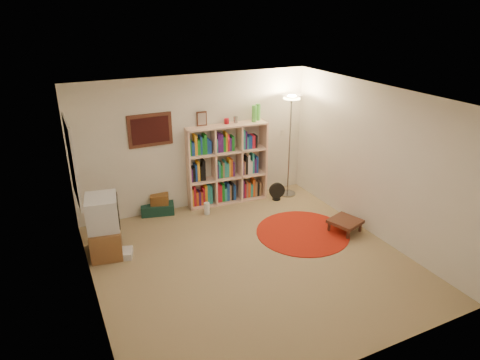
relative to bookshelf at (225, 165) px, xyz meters
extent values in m
cube|color=#917955|center=(-0.53, -2.17, -0.77)|extent=(4.50, 4.50, 0.02)
cube|color=white|center=(-0.53, -2.17, 1.75)|extent=(4.50, 4.50, 0.02)
cube|color=silver|center=(-0.53, 0.09, 0.49)|extent=(4.50, 0.02, 2.50)
cube|color=silver|center=(-0.53, -4.43, 0.49)|extent=(4.50, 0.02, 2.50)
cube|color=silver|center=(-2.79, -2.17, 0.49)|extent=(0.02, 4.50, 2.50)
cube|color=silver|center=(1.73, -2.17, 0.49)|extent=(0.02, 4.50, 2.50)
cube|color=#432117|center=(-1.38, 0.06, 0.84)|extent=(0.78, 0.04, 0.58)
cube|color=#3F0E0C|center=(-1.38, 0.04, 0.84)|extent=(0.66, 0.01, 0.46)
cube|color=white|center=(-2.76, -0.87, 0.79)|extent=(0.03, 1.00, 1.20)
cube|color=beige|center=(1.32, 0.07, 0.44)|extent=(0.08, 0.01, 0.12)
cube|color=beige|center=(0.02, -0.01, -0.74)|extent=(1.60, 0.57, 0.03)
cube|color=beige|center=(0.02, -0.01, 0.79)|extent=(1.60, 0.57, 0.03)
cube|color=beige|center=(-0.74, 0.05, 0.02)|extent=(0.07, 0.45, 1.57)
cube|color=beige|center=(0.79, -0.07, 0.02)|extent=(0.07, 0.45, 1.57)
cube|color=beige|center=(0.04, 0.20, 0.02)|extent=(1.56, 0.15, 1.57)
cube|color=beige|center=(-0.24, 0.01, 0.02)|extent=(0.07, 0.43, 1.50)
cube|color=beige|center=(0.28, -0.03, 0.02)|extent=(0.07, 0.43, 1.50)
cube|color=beige|center=(0.02, -0.01, -0.24)|extent=(1.53, 0.54, 0.03)
cube|color=beige|center=(0.02, -0.01, 0.29)|extent=(1.53, 0.54, 0.03)
cube|color=#FAA921|center=(-0.70, 0.00, -0.55)|extent=(0.06, 0.18, 0.34)
cube|color=red|center=(-0.65, 0.00, -0.52)|extent=(0.06, 0.18, 0.40)
cube|color=#DE581B|center=(-0.61, -0.01, -0.58)|extent=(0.06, 0.18, 0.27)
cube|color=#491B6F|center=(-0.56, -0.01, -0.58)|extent=(0.06, 0.18, 0.27)
cube|color=#DE581B|center=(-0.51, -0.01, -0.59)|extent=(0.05, 0.18, 0.25)
cube|color=red|center=(-0.47, -0.02, -0.55)|extent=(0.05, 0.18, 0.33)
cube|color=#FAA921|center=(-0.43, -0.02, -0.52)|extent=(0.06, 0.18, 0.39)
cube|color=teal|center=(-0.38, -0.02, -0.52)|extent=(0.06, 0.18, 0.40)
cube|color=teal|center=(-0.33, -0.03, -0.54)|extent=(0.06, 0.18, 0.37)
cube|color=#491B6F|center=(-0.70, 0.00, -0.09)|extent=(0.06, 0.18, 0.25)
cube|color=black|center=(-0.65, 0.00, -0.08)|extent=(0.06, 0.18, 0.28)
cube|color=#1B48A7|center=(-0.61, -0.01, -0.05)|extent=(0.05, 0.18, 0.33)
cube|color=#FAA921|center=(-0.56, -0.01, -0.03)|extent=(0.06, 0.18, 0.37)
cube|color=black|center=(-0.51, -0.01, -0.07)|extent=(0.06, 0.18, 0.29)
cube|color=black|center=(-0.45, -0.02, -0.02)|extent=(0.07, 0.18, 0.39)
cube|color=#1B8B2A|center=(-0.70, 0.00, 0.45)|extent=(0.06, 0.18, 0.31)
cube|color=#1B48A7|center=(-0.65, 0.00, 0.42)|extent=(0.07, 0.18, 0.26)
cube|color=#FAA921|center=(-0.59, -0.01, 0.49)|extent=(0.06, 0.18, 0.39)
cube|color=#1B8B2A|center=(-0.54, -0.01, 0.44)|extent=(0.07, 0.18, 0.30)
cube|color=#1B48A7|center=(-0.49, -0.01, 0.47)|extent=(0.04, 0.18, 0.36)
cube|color=#1B8B2A|center=(-0.46, -0.02, 0.45)|extent=(0.05, 0.18, 0.32)
cube|color=#1B8B2A|center=(-0.41, -0.02, 0.48)|extent=(0.07, 0.18, 0.38)
cube|color=#1B48A7|center=(-0.37, -0.02, 0.45)|extent=(0.04, 0.18, 0.31)
cube|color=#1B48A7|center=(-0.32, -0.03, 0.42)|extent=(0.06, 0.18, 0.26)
cube|color=red|center=(-0.19, -0.04, -0.53)|extent=(0.06, 0.18, 0.38)
cube|color=red|center=(-0.14, -0.04, -0.54)|extent=(0.06, 0.18, 0.35)
cube|color=#1B8B2A|center=(-0.08, -0.05, -0.54)|extent=(0.06, 0.18, 0.36)
cube|color=teal|center=(-0.03, -0.05, -0.58)|extent=(0.06, 0.18, 0.27)
cube|color=#1B48A7|center=(0.02, -0.06, -0.54)|extent=(0.06, 0.18, 0.36)
cube|color=#997553|center=(0.06, -0.06, -0.56)|extent=(0.04, 0.18, 0.32)
cube|color=black|center=(0.10, -0.06, -0.54)|extent=(0.05, 0.18, 0.36)
cube|color=#1B48A7|center=(0.15, -0.07, -0.57)|extent=(0.06, 0.18, 0.30)
cube|color=#491B6F|center=(-0.19, -0.04, -0.08)|extent=(0.05, 0.18, 0.27)
cube|color=teal|center=(-0.15, -0.04, -0.05)|extent=(0.05, 0.18, 0.33)
cube|color=#1B8B2A|center=(-0.11, -0.05, -0.09)|extent=(0.05, 0.18, 0.25)
cube|color=#997553|center=(-0.07, -0.05, -0.07)|extent=(0.05, 0.18, 0.30)
cube|color=teal|center=(-0.04, -0.05, -0.05)|extent=(0.04, 0.18, 0.33)
cube|color=teal|center=(0.01, -0.06, -0.08)|extent=(0.07, 0.18, 0.27)
cube|color=#FAA921|center=(0.06, -0.06, -0.04)|extent=(0.04, 0.18, 0.35)
cube|color=#DE581B|center=(0.09, -0.06, -0.04)|extent=(0.05, 0.18, 0.35)
cube|color=#491B6F|center=(0.13, -0.07, -0.07)|extent=(0.05, 0.18, 0.28)
cube|color=teal|center=(-0.19, -0.04, 0.43)|extent=(0.04, 0.18, 0.27)
cube|color=#491B6F|center=(-0.15, -0.04, 0.48)|extent=(0.06, 0.18, 0.37)
cube|color=#491B6F|center=(-0.10, -0.05, 0.47)|extent=(0.07, 0.18, 0.35)
cube|color=#1B8B2A|center=(-0.05, -0.05, 0.44)|extent=(0.06, 0.18, 0.29)
cube|color=#FAA921|center=(0.00, -0.05, 0.48)|extent=(0.04, 0.18, 0.38)
cube|color=red|center=(0.03, -0.06, 0.46)|extent=(0.05, 0.18, 0.34)
cube|color=#491B6F|center=(0.07, -0.06, 0.43)|extent=(0.05, 0.18, 0.27)
cube|color=#1B8B2A|center=(0.12, -0.06, 0.44)|extent=(0.06, 0.18, 0.29)
cube|color=#491B6F|center=(0.33, -0.08, -0.53)|extent=(0.05, 0.18, 0.38)
cube|color=red|center=(0.38, -0.08, -0.57)|extent=(0.05, 0.18, 0.30)
cube|color=#997553|center=(0.41, -0.09, -0.55)|extent=(0.05, 0.18, 0.34)
cube|color=#DE581B|center=(0.46, -0.09, -0.57)|extent=(0.06, 0.18, 0.30)
cube|color=teal|center=(0.51, -0.10, -0.59)|extent=(0.06, 0.18, 0.26)
cube|color=#DE581B|center=(0.56, -0.10, -0.53)|extent=(0.05, 0.18, 0.37)
cube|color=#997553|center=(0.61, -0.10, -0.56)|extent=(0.06, 0.18, 0.31)
cube|color=black|center=(0.65, -0.11, -0.60)|extent=(0.06, 0.18, 0.25)
cube|color=#997553|center=(0.70, -0.11, -0.57)|extent=(0.05, 0.18, 0.29)
cube|color=#491B6F|center=(0.33, -0.08, -0.09)|extent=(0.05, 0.18, 0.26)
cube|color=#997553|center=(0.36, -0.08, -0.08)|extent=(0.04, 0.18, 0.26)
cube|color=black|center=(0.40, -0.09, -0.03)|extent=(0.05, 0.18, 0.36)
cube|color=white|center=(0.45, -0.09, -0.02)|extent=(0.06, 0.18, 0.38)
cube|color=white|center=(0.50, -0.09, -0.09)|extent=(0.06, 0.18, 0.26)
cube|color=teal|center=(0.54, -0.10, -0.01)|extent=(0.05, 0.18, 0.40)
cube|color=#491B6F|center=(0.58, -0.10, -0.07)|extent=(0.05, 0.18, 0.29)
cube|color=#1B48A7|center=(0.62, -0.10, -0.05)|extent=(0.05, 0.18, 0.33)
cube|color=teal|center=(0.34, -0.08, 0.49)|extent=(0.07, 0.18, 0.39)
cube|color=#491B6F|center=(0.39, -0.09, 0.47)|extent=(0.05, 0.18, 0.36)
cube|color=teal|center=(0.42, -0.09, 0.42)|extent=(0.04, 0.18, 0.25)
cube|color=#1B48A7|center=(0.46, -0.09, 0.43)|extent=(0.05, 0.18, 0.27)
cube|color=#1B48A7|center=(0.49, -0.09, 0.42)|extent=(0.05, 0.18, 0.26)
cube|color=red|center=(0.54, -0.10, 0.42)|extent=(0.07, 0.18, 0.26)
cube|color=black|center=(0.59, -0.10, 0.42)|extent=(0.06, 0.18, 0.26)
cube|color=#432117|center=(-0.42, 0.05, 0.94)|extent=(0.19, 0.04, 0.27)
cube|color=#A7958B|center=(-0.42, 0.03, 0.94)|extent=(0.15, 0.02, 0.21)
cylinder|color=#B5101E|center=(0.04, -0.01, 0.86)|extent=(0.10, 0.10, 0.10)
cylinder|color=#939397|center=(0.22, -0.03, 0.87)|extent=(0.08, 0.08, 0.12)
cylinder|color=#59C54C|center=(0.58, -0.10, 0.96)|extent=(0.10, 0.10, 0.31)
cylinder|color=#59C54C|center=(0.69, -0.03, 0.96)|extent=(0.10, 0.10, 0.31)
cylinder|color=#939397|center=(1.26, -0.30, -0.74)|extent=(0.38, 0.38, 0.03)
cylinder|color=#939397|center=(1.26, -0.30, 0.23)|extent=(0.03, 0.03, 1.91)
cone|color=#939397|center=(1.26, -0.30, 1.22)|extent=(0.46, 0.46, 0.15)
cylinder|color=#FFD88C|center=(1.26, -0.30, 1.22)|extent=(0.37, 0.37, 0.02)
cylinder|color=black|center=(0.94, -0.41, -0.74)|extent=(0.20, 0.20, 0.03)
cylinder|color=black|center=(0.94, -0.41, -0.67)|extent=(0.04, 0.04, 0.13)
cylinder|color=black|center=(0.93, -0.43, -0.55)|extent=(0.32, 0.13, 0.31)
cube|color=brown|center=(-2.46, -0.97, -0.53)|extent=(0.56, 0.73, 0.46)
cube|color=silver|center=(-2.46, -0.97, -0.05)|extent=(0.54, 0.62, 0.50)
cube|color=black|center=(-2.23, -1.01, -0.05)|extent=(0.09, 0.47, 0.42)
cube|color=black|center=(-2.22, -1.01, -0.05)|extent=(0.08, 0.42, 0.37)
cube|color=silver|center=(-2.29, -1.19, -0.70)|extent=(0.40, 0.37, 0.11)
cube|color=#13342A|center=(-1.36, 0.05, -0.66)|extent=(0.68, 0.52, 0.19)
cube|color=brown|center=(-1.32, 0.01, -0.47)|extent=(0.38, 0.32, 0.19)
cylinder|color=white|center=(-0.55, -0.41, -0.65)|extent=(0.12, 0.12, 0.23)
cylinder|color=maroon|center=(0.66, -1.77, -0.75)|extent=(1.58, 1.58, 0.01)
cube|color=#432117|center=(1.34, -2.04, -0.57)|extent=(0.60, 0.60, 0.06)
cube|color=#432117|center=(1.22, -2.28, -0.67)|extent=(0.05, 0.05, 0.17)
cube|color=#432117|center=(1.58, -2.16, -0.67)|extent=(0.05, 0.05, 0.17)
cube|color=#432117|center=(1.10, -1.92, -0.67)|extent=(0.05, 0.05, 0.17)
cube|color=#432117|center=(1.46, -1.80, -0.67)|extent=(0.05, 0.05, 0.17)
camera|label=1|loc=(-3.09, -7.09, 2.89)|focal=32.00mm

